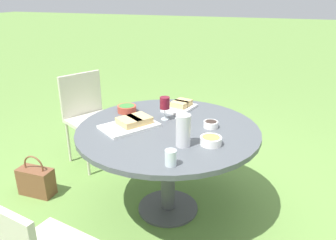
{
  "coord_description": "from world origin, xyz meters",
  "views": [
    {
      "loc": [
        -0.72,
        2.07,
        1.65
      ],
      "look_at": [
        0.0,
        0.0,
        0.77
      ],
      "focal_mm": 35.0,
      "sensor_mm": 36.0,
      "label": 1
    }
  ],
  "objects_px": {
    "chair_near_left": "(88,111)",
    "wine_glass": "(165,104)",
    "handbag": "(36,181)",
    "water_pitcher": "(183,130)",
    "dining_table": "(168,139)"
  },
  "relations": [
    {
      "from": "chair_near_left",
      "to": "water_pitcher",
      "type": "relative_size",
      "value": 4.2
    },
    {
      "from": "handbag",
      "to": "dining_table",
      "type": "bearing_deg",
      "value": -171.28
    },
    {
      "from": "chair_near_left",
      "to": "handbag",
      "type": "distance_m",
      "value": 0.82
    },
    {
      "from": "chair_near_left",
      "to": "wine_glass",
      "type": "bearing_deg",
      "value": 157.42
    },
    {
      "from": "wine_glass",
      "to": "handbag",
      "type": "distance_m",
      "value": 1.31
    },
    {
      "from": "chair_near_left",
      "to": "handbag",
      "type": "bearing_deg",
      "value": 81.34
    },
    {
      "from": "wine_glass",
      "to": "handbag",
      "type": "height_order",
      "value": "wine_glass"
    },
    {
      "from": "water_pitcher",
      "to": "handbag",
      "type": "height_order",
      "value": "water_pitcher"
    },
    {
      "from": "chair_near_left",
      "to": "wine_glass",
      "type": "height_order",
      "value": "wine_glass"
    },
    {
      "from": "water_pitcher",
      "to": "handbag",
      "type": "relative_size",
      "value": 0.58
    },
    {
      "from": "chair_near_left",
      "to": "water_pitcher",
      "type": "bearing_deg",
      "value": 147.08
    },
    {
      "from": "water_pitcher",
      "to": "wine_glass",
      "type": "height_order",
      "value": "water_pitcher"
    },
    {
      "from": "dining_table",
      "to": "wine_glass",
      "type": "relative_size",
      "value": 7.35
    },
    {
      "from": "dining_table",
      "to": "water_pitcher",
      "type": "distance_m",
      "value": 0.37
    },
    {
      "from": "wine_glass",
      "to": "handbag",
      "type": "xyz_separation_m",
      "value": [
        1.06,
        0.32,
        -0.71
      ]
    }
  ]
}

